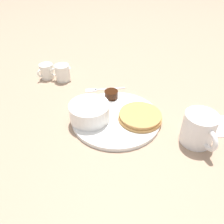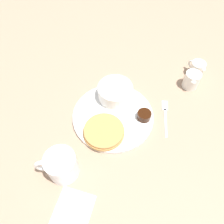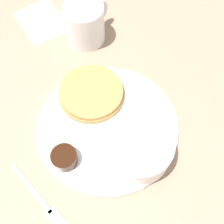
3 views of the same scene
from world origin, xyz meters
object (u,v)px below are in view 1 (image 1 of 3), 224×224
plate (116,118)px  fork (100,89)px  bowl (90,111)px  coffee_mug (199,129)px  creamer_pitcher_far (47,71)px  creamer_pitcher_near (62,73)px

plate → fork: bearing=-75.1°
plate → bowl: bearing=5.2°
coffee_mug → creamer_pitcher_far: coffee_mug is taller
plate → coffee_mug: bearing=153.4°
creamer_pitcher_near → creamer_pitcher_far: bearing=-18.4°
bowl → fork: (-0.03, -0.18, -0.04)m
coffee_mug → fork: bearing=-47.3°
plate → coffee_mug: 0.23m
creamer_pitcher_near → fork: size_ratio=0.55×
bowl → creamer_pitcher_near: creamer_pitcher_near is taller
creamer_pitcher_near → coffee_mug: bearing=138.2°
plate → creamer_pitcher_far: 0.37m
bowl → creamer_pitcher_near: (0.11, -0.26, -0.01)m
bowl → creamer_pitcher_near: 0.28m
bowl → coffee_mug: bearing=161.2°
creamer_pitcher_near → fork: (-0.14, 0.08, -0.03)m
creamer_pitcher_near → creamer_pitcher_far: size_ratio=1.34×
bowl → fork: bowl is taller
creamer_pitcher_far → creamer_pitcher_near: bearing=161.6°
plate → bowl: size_ratio=2.27×
plate → coffee_mug: size_ratio=2.30×
coffee_mug → creamer_pitcher_near: (0.39, -0.35, -0.01)m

